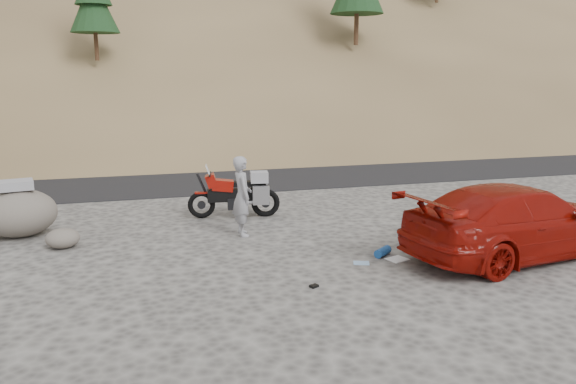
{
  "coord_description": "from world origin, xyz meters",
  "views": [
    {
      "loc": [
        -2.82,
        -11.3,
        3.65
      ],
      "look_at": [
        0.57,
        0.8,
        1.0
      ],
      "focal_mm": 35.0,
      "sensor_mm": 36.0,
      "label": 1
    }
  ],
  "objects_px": {
    "red_car": "(515,256)",
    "motorcycle": "(238,194)",
    "man": "(243,235)",
    "boulder": "(18,212)"
  },
  "relations": [
    {
      "from": "motorcycle",
      "to": "red_car",
      "type": "relative_size",
      "value": 0.47
    },
    {
      "from": "boulder",
      "to": "motorcycle",
      "type": "bearing_deg",
      "value": 4.17
    },
    {
      "from": "motorcycle",
      "to": "boulder",
      "type": "height_order",
      "value": "motorcycle"
    },
    {
      "from": "motorcycle",
      "to": "boulder",
      "type": "relative_size",
      "value": 1.41
    },
    {
      "from": "man",
      "to": "boulder",
      "type": "xyz_separation_m",
      "value": [
        -4.94,
        1.28,
        0.56
      ]
    },
    {
      "from": "red_car",
      "to": "man",
      "type": "bearing_deg",
      "value": 49.33
    },
    {
      "from": "red_car",
      "to": "motorcycle",
      "type": "bearing_deg",
      "value": 36.2
    },
    {
      "from": "motorcycle",
      "to": "boulder",
      "type": "bearing_deg",
      "value": -167.62
    },
    {
      "from": "man",
      "to": "red_car",
      "type": "relative_size",
      "value": 0.36
    },
    {
      "from": "boulder",
      "to": "red_car",
      "type": "bearing_deg",
      "value": -23.16
    }
  ]
}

